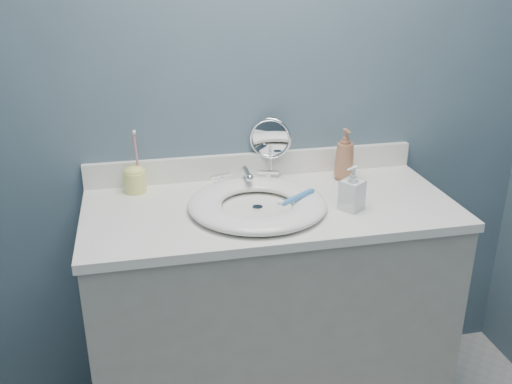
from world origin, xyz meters
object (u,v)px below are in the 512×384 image
object	(u,v)px
soap_bottle_amber	(345,154)
toothbrush_holder	(135,178)
makeup_mirror	(270,145)
soap_bottle_clear	(352,188)

from	to	relation	value
soap_bottle_amber	toothbrush_holder	distance (m)	0.75
makeup_mirror	soap_bottle_amber	world-z (taller)	makeup_mirror
soap_bottle_amber	soap_bottle_clear	bearing A→B (deg)	-106.56
makeup_mirror	soap_bottle_clear	xyz separation A→B (m)	(0.19, -0.33, -0.05)
soap_bottle_amber	soap_bottle_clear	world-z (taller)	soap_bottle_amber
soap_bottle_amber	toothbrush_holder	world-z (taller)	toothbrush_holder
makeup_mirror	soap_bottle_amber	xyz separation A→B (m)	(0.26, -0.07, -0.03)
soap_bottle_clear	makeup_mirror	bearing A→B (deg)	173.60
makeup_mirror	toothbrush_holder	distance (m)	0.50
makeup_mirror	toothbrush_holder	bearing A→B (deg)	-155.08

